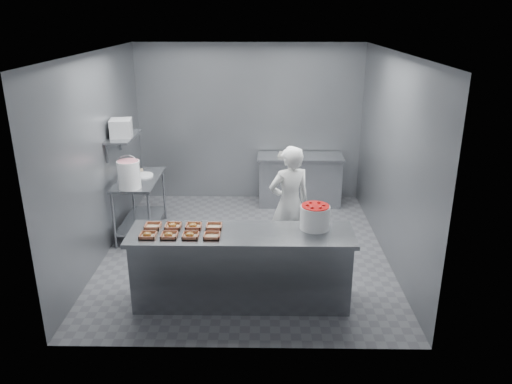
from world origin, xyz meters
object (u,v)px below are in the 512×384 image
service_counter (242,267)px  tray_1 (169,235)px  back_counter (299,180)px  tray_6 (193,226)px  tray_4 (153,226)px  worker (289,203)px  glaze_bucket (129,174)px  tray_5 (173,226)px  tray_7 (214,226)px  tray_2 (190,235)px  prep_table (140,197)px  strawberry_tub (315,216)px  tray_0 (148,235)px  appliance (121,128)px  tray_3 (212,236)px

service_counter → tray_1: 0.94m
back_counter → tray_6: bearing=-115.2°
tray_4 → worker: worker is taller
back_counter → glaze_bucket: 3.16m
tray_5 → tray_6: 0.24m
service_counter → tray_7: size_ratio=13.88×
service_counter → tray_2: 0.75m
tray_7 → glaze_bucket: bearing=134.1°
back_counter → tray_6: size_ratio=8.01×
tray_6 → glaze_bucket: (-1.09, 1.38, 0.19)m
prep_table → tray_7: 2.28m
worker → strawberry_tub: 1.08m
tray_1 → strawberry_tub: bearing=9.0°
service_counter → tray_0: size_ratio=13.88×
strawberry_tub → appliance: bearing=146.9°
tray_3 → tray_4: size_ratio=1.00×
tray_0 → tray_2: (0.48, 0.00, 0.00)m
tray_2 → tray_6: 0.26m
service_counter → tray_6: 0.75m
tray_0 → tray_5: 0.35m
tray_3 → tray_7: size_ratio=1.00×
tray_6 → strawberry_tub: 1.43m
strawberry_tub → tray_1: bearing=-171.0°
prep_table → strawberry_tub: size_ratio=3.47×
tray_3 → prep_table: bearing=122.5°
tray_1 → appliance: 2.38m
tray_4 → worker: size_ratio=0.12×
tray_5 → strawberry_tub: 1.66m
tray_4 → glaze_bucket: (-0.62, 1.38, 0.19)m
service_counter → back_counter: bearing=74.5°
tray_1 → worker: size_ratio=0.12×
prep_table → tray_3: bearing=-57.5°
tray_2 → tray_6: size_ratio=1.00×
tray_3 → tray_6: bearing=133.1°
tray_0 → worker: (1.66, 1.28, -0.11)m
appliance → tray_4: bearing=-75.6°
tray_1 → tray_5: 0.26m
tray_5 → glaze_bucket: 1.63m
tray_6 → tray_3: bearing=-46.9°
tray_6 → glaze_bucket: size_ratio=0.38×
tray_3 → tray_2: bearing=-180.0°
back_counter → tray_6: (-1.47, -3.12, 0.47)m
strawberry_tub → glaze_bucket: size_ratio=0.71×
tray_5 → tray_7: size_ratio=1.00×
tray_7 → glaze_bucket: 1.93m
tray_6 → glaze_bucket: glaze_bucket is taller
prep_table → strawberry_tub: 3.13m
tray_1 → worker: worker is taller
strawberry_tub → service_counter: bearing=-171.1°
tray_1 → tray_6: size_ratio=1.00×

